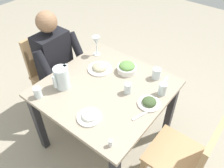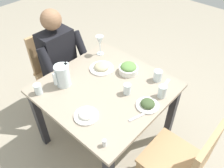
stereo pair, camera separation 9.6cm
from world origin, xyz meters
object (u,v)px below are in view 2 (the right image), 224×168
diner_near (65,64)px  plate_yoghurt (86,115)px  chair_near (54,67)px  water_pitcher (62,76)px  chair_far (184,162)px  wine_glass (100,41)px  water_glass_near_right (158,76)px  salad_bowl (129,68)px  water_glass_by_pitcher (162,91)px  salt_shaker (104,143)px  water_glass_near_left (38,89)px  plate_dolmas (148,104)px  water_glass_center (127,89)px  dining_table (106,96)px  plate_beans (102,67)px

diner_near → plate_yoghurt: diner_near is taller
chair_near → plate_yoghurt: (0.36, 0.91, 0.24)m
diner_near → water_pitcher: 0.43m
chair_far → wine_glass: bearing=-107.0°
diner_near → water_glass_near_right: 0.93m
salad_bowl → plate_yoghurt: salad_bowl is taller
water_glass_by_pitcher → salt_shaker: size_ratio=1.95×
salad_bowl → plate_yoghurt: 0.61m
water_pitcher → wine_glass: (-0.53, -0.09, 0.05)m
plate_yoghurt → water_glass_near_left: (0.09, -0.46, 0.03)m
diner_near → salt_shaker: (0.44, 0.97, 0.10)m
salad_bowl → water_glass_near_left: 0.78m
water_pitcher → water_glass_near_left: water_pitcher is taller
water_pitcher → salad_bowl: (-0.49, 0.30, -0.05)m
diner_near → chair_far: bearing=87.2°
plate_yoghurt → plate_dolmas: size_ratio=1.03×
water_glass_near_right → wine_glass: (0.04, -0.64, 0.09)m
water_glass_near_right → water_glass_center: size_ratio=1.05×
water_pitcher → water_glass_by_pitcher: size_ratio=1.81×
plate_yoghurt → plate_dolmas: bearing=144.7°
dining_table → wine_glass: wine_glass is taller
plate_yoghurt → plate_beans: 0.57m
water_glass_near_left → salad_bowl: bearing=152.1°
salad_bowl → diner_near: bearing=-67.9°
plate_beans → water_glass_near_left: 0.59m
water_pitcher → water_glass_near_right: bearing=136.2°
water_pitcher → chair_far: bearing=99.3°
water_glass_near_left → water_glass_center: water_glass_center is taller
salad_bowl → wine_glass: (-0.04, -0.39, 0.10)m
dining_table → chair_near: bearing=-92.4°
plate_dolmas → water_glass_near_right: 0.33m
plate_yoghurt → wine_glass: (-0.64, -0.49, 0.12)m
salad_bowl → water_glass_center: bearing=36.5°
plate_yoghurt → dining_table: bearing=-160.3°
chair_near → diner_near: size_ratio=0.75×
plate_yoghurt → plate_beans: (-0.48, -0.31, 0.00)m
diner_near → salad_bowl: 0.66m
diner_near → water_glass_by_pitcher: size_ratio=11.34×
salad_bowl → wine_glass: wine_glass is taller
dining_table → water_glass_near_left: 0.56m
water_glass_center → wine_glass: 0.62m
water_glass_near_left → salt_shaker: (0.00, 0.73, -0.02)m
salt_shaker → water_glass_center: bearing=-157.1°
dining_table → plate_beans: plate_beans is taller
diner_near → water_glass_center: size_ratio=13.11×
chair_far → wine_glass: size_ratio=4.58×
chair_near → salad_bowl: chair_near is taller
chair_far → wine_glass: wine_glass is taller
plate_dolmas → water_glass_center: size_ratio=1.95×
chair_near → salad_bowl: size_ratio=5.23×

